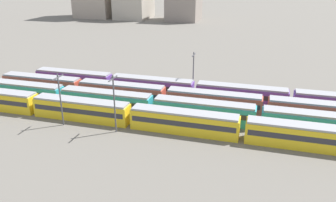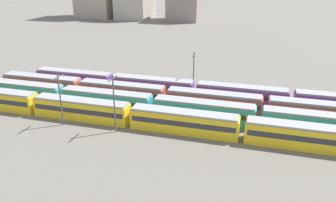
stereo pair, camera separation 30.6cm
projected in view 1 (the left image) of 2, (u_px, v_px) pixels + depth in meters
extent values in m
plane|color=#666059|center=(45.00, 97.00, 70.70)|extent=(600.00, 600.00, 0.00)
cube|color=yellow|center=(82.00, 110.00, 59.67)|extent=(18.00, 3.00, 3.40)
cube|color=#2D2D33|center=(82.00, 108.00, 59.52)|extent=(17.20, 3.06, 0.90)
cube|color=#939399|center=(81.00, 101.00, 58.98)|extent=(17.60, 2.70, 0.35)
cube|color=yellow|center=(184.00, 123.00, 54.84)|extent=(18.00, 3.00, 3.40)
cube|color=#2D2D33|center=(184.00, 120.00, 54.69)|extent=(17.20, 3.06, 0.90)
cube|color=#939399|center=(184.00, 112.00, 54.15)|extent=(17.60, 2.70, 0.35)
cube|color=yellow|center=(306.00, 137.00, 50.01)|extent=(18.00, 3.00, 3.40)
cube|color=#2D2D33|center=(307.00, 135.00, 49.86)|extent=(17.20, 3.06, 0.90)
cube|color=#939399|center=(308.00, 126.00, 49.33)|extent=(17.60, 2.70, 0.35)
cube|color=teal|center=(23.00, 92.00, 68.55)|extent=(18.00, 3.00, 3.40)
cube|color=#2D2D33|center=(22.00, 90.00, 68.40)|extent=(17.20, 3.06, 0.90)
cube|color=#939399|center=(21.00, 83.00, 67.86)|extent=(17.60, 2.70, 0.35)
cube|color=teal|center=(106.00, 101.00, 63.72)|extent=(18.00, 3.00, 3.40)
cube|color=#2D2D33|center=(106.00, 99.00, 63.57)|extent=(17.20, 3.06, 0.90)
cube|color=#939399|center=(106.00, 92.00, 63.04)|extent=(17.60, 2.70, 0.35)
cube|color=teal|center=(204.00, 112.00, 58.90)|extent=(18.00, 3.00, 3.40)
cube|color=#2D2D33|center=(204.00, 110.00, 58.75)|extent=(17.20, 3.06, 0.90)
cube|color=#939399|center=(204.00, 102.00, 58.21)|extent=(17.60, 2.70, 0.35)
cube|color=teal|center=(318.00, 125.00, 54.07)|extent=(18.00, 3.00, 3.40)
cube|color=#2D2D33|center=(319.00, 123.00, 53.92)|extent=(17.20, 3.06, 0.90)
cube|color=#939399|center=(320.00, 114.00, 53.38)|extent=(17.60, 2.70, 0.35)
cube|color=#BC4C38|center=(42.00, 85.00, 72.96)|extent=(18.00, 3.00, 3.40)
cube|color=#2D2D33|center=(42.00, 83.00, 72.81)|extent=(17.20, 3.06, 0.90)
cube|color=#939399|center=(41.00, 77.00, 72.27)|extent=(17.60, 2.70, 0.35)
cube|color=#BC4C38|center=(122.00, 93.00, 68.13)|extent=(18.00, 3.00, 3.40)
cube|color=#2D2D33|center=(122.00, 91.00, 67.98)|extent=(17.20, 3.06, 0.90)
cube|color=#939399|center=(121.00, 84.00, 67.44)|extent=(17.60, 2.70, 0.35)
cube|color=#BC4C38|center=(214.00, 102.00, 63.30)|extent=(18.00, 3.00, 3.40)
cube|color=#2D2D33|center=(214.00, 100.00, 63.15)|extent=(17.20, 3.06, 0.90)
cube|color=#939399|center=(214.00, 93.00, 62.62)|extent=(17.60, 2.70, 0.35)
cube|color=#BC4C38|center=(320.00, 113.00, 58.48)|extent=(18.00, 3.00, 3.40)
cube|color=#2D2D33|center=(321.00, 111.00, 58.33)|extent=(17.20, 3.06, 0.90)
cube|color=#939399|center=(322.00, 103.00, 57.79)|extent=(17.60, 2.70, 0.35)
cube|color=#6B429E|center=(74.00, 80.00, 76.39)|extent=(18.00, 3.00, 3.40)
cube|color=#2D2D33|center=(74.00, 78.00, 76.24)|extent=(17.20, 3.06, 0.90)
cube|color=#939399|center=(73.00, 72.00, 75.70)|extent=(17.60, 2.70, 0.35)
cube|color=#6B429E|center=(152.00, 87.00, 71.56)|extent=(18.00, 3.00, 3.40)
cube|color=#2D2D33|center=(152.00, 85.00, 71.41)|extent=(17.20, 3.06, 0.90)
cube|color=#939399|center=(152.00, 79.00, 70.87)|extent=(17.60, 2.70, 0.35)
cube|color=#6B429E|center=(241.00, 95.00, 66.73)|extent=(18.00, 3.00, 3.40)
cube|color=#2D2D33|center=(241.00, 94.00, 66.58)|extent=(17.20, 3.06, 0.90)
cube|color=#939399|center=(242.00, 87.00, 66.05)|extent=(17.60, 2.70, 0.35)
cylinder|color=#4C4C51|center=(61.00, 100.00, 56.28)|extent=(0.24, 0.24, 9.26)
cube|color=#47474C|center=(58.00, 77.00, 54.80)|extent=(0.16, 3.20, 0.16)
cylinder|color=#4C4C51|center=(193.00, 73.00, 70.99)|extent=(0.24, 0.24, 9.22)
cube|color=#47474C|center=(194.00, 55.00, 69.52)|extent=(0.16, 3.20, 0.16)
cylinder|color=#4C4C51|center=(114.00, 104.00, 53.71)|extent=(0.24, 0.24, 9.89)
cube|color=#47474C|center=(113.00, 79.00, 52.12)|extent=(0.16, 3.20, 0.16)
cube|color=gray|center=(184.00, 0.00, 175.17)|extent=(16.39, 19.11, 20.81)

